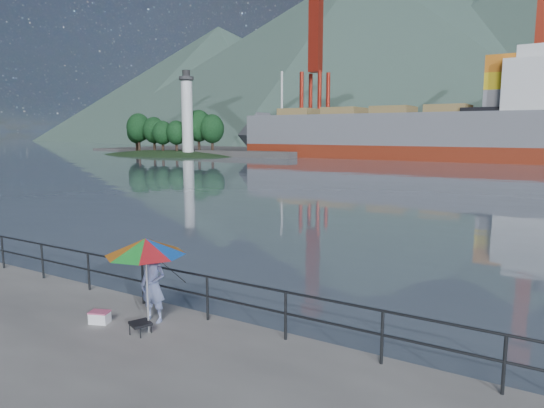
% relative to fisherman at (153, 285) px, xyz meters
% --- Properties ---
extents(harbor_water, '(500.00, 280.00, 0.00)m').
position_rel_fisherman_xyz_m(harbor_water, '(-2.03, 128.97, -0.83)').
color(harbor_water, '#4F5B6A').
rests_on(harbor_water, ground).
extents(guardrail, '(22.00, 0.06, 1.03)m').
position_rel_fisherman_xyz_m(guardrail, '(-2.03, 0.67, -0.30)').
color(guardrail, '#2D3033').
rests_on(guardrail, ground).
extents(lighthouse_islet, '(48.00, 26.40, 19.20)m').
position_rel_fisherman_xyz_m(lighthouse_islet, '(-57.00, 60.97, -0.56)').
color(lighthouse_islet, '#263F1E').
rests_on(lighthouse_islet, ground).
extents(fisherman, '(0.66, 0.49, 1.65)m').
position_rel_fisherman_xyz_m(fisherman, '(0.00, 0.00, 0.00)').
color(fisherman, '#2A4594').
rests_on(fisherman, ground).
extents(beach_umbrella, '(1.87, 1.87, 2.01)m').
position_rel_fisherman_xyz_m(beach_umbrella, '(0.34, -0.50, 1.02)').
color(beach_umbrella, white).
rests_on(beach_umbrella, ground).
extents(folding_stool, '(0.51, 0.51, 0.26)m').
position_rel_fisherman_xyz_m(folding_stool, '(0.26, -0.66, -0.69)').
color(folding_stool, black).
rests_on(folding_stool, ground).
extents(cooler_bag, '(0.48, 0.40, 0.24)m').
position_rel_fisherman_xyz_m(cooler_bag, '(-0.94, -0.71, -0.71)').
color(cooler_bag, white).
rests_on(cooler_bag, ground).
extents(fishing_rod, '(0.50, 1.63, 1.20)m').
position_rel_fisherman_xyz_m(fishing_rod, '(-0.38, 0.94, -0.83)').
color(fishing_rod, black).
rests_on(fishing_rod, ground).
extents(bulk_carrier, '(56.12, 9.71, 14.50)m').
position_rel_fisherman_xyz_m(bulk_carrier, '(-12.23, 70.93, 3.23)').
color(bulk_carrier, maroon).
rests_on(bulk_carrier, ground).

